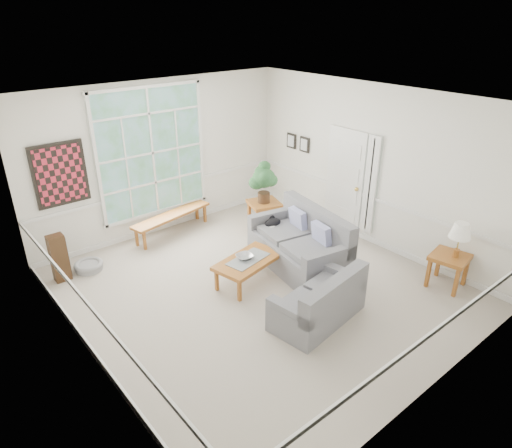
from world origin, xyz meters
The scene contains 24 objects.
floor centered at (0.00, 0.00, -0.01)m, with size 5.50×6.00×0.01m, color #A79C8F.
ceiling centered at (0.00, 0.00, 3.00)m, with size 5.50×6.00×0.02m, color white.
wall_back centered at (0.00, 3.00, 1.50)m, with size 5.50×0.02×3.00m, color white.
wall_front centered at (0.00, -3.00, 1.50)m, with size 5.50×0.02×3.00m, color white.
wall_left centered at (-2.75, 0.00, 1.50)m, with size 0.02×6.00×3.00m, color white.
wall_right centered at (2.75, 0.00, 1.50)m, with size 0.02×6.00×3.00m, color white.
window_back centered at (-0.20, 2.96, 1.65)m, with size 2.30×0.08×2.40m, color white.
entry_door centered at (2.71, 0.60, 1.05)m, with size 0.08×0.90×2.10m, color white.
door_sidelight centered at (2.71, -0.03, 1.15)m, with size 0.08×0.26×1.90m, color white.
wall_art centered at (-1.95, 2.95, 1.60)m, with size 0.90×0.06×1.10m, color maroon.
wall_frame_near centered at (2.71, 1.75, 1.55)m, with size 0.04×0.26×0.32m, color black.
wall_frame_far centered at (2.71, 2.15, 1.55)m, with size 0.04×0.26×0.32m, color black.
loveseat_right centered at (0.97, 0.10, 0.52)m, with size 0.99×1.91×1.03m, color slate.
loveseat_front centered at (0.12, -1.18, 0.39)m, with size 1.45×0.75×0.79m, color slate.
coffee_table centered at (-0.03, 0.24, 0.22)m, with size 1.16×0.63×0.43m, color #985720.
pewter_bowl centered at (-0.06, 0.30, 0.47)m, with size 0.33×0.33×0.08m, color #A2A2A7.
window_bench centered at (-0.07, 2.65, 0.21)m, with size 1.81×0.35×0.42m, color #985720.
end_table centered at (1.50, 1.63, 0.30)m, with size 0.60×0.60×0.60m, color #985720.
houseplant centered at (1.49, 1.63, 1.02)m, with size 0.49×0.49×0.85m, color #26532B, non-canonical shape.
side_table centered at (2.40, -1.92, 0.28)m, with size 0.56×0.56×0.57m, color #985720.
table_lamp centered at (2.43, -1.99, 0.86)m, with size 0.34×0.34×0.59m, color white, non-canonical shape.
pet_bed centered at (-1.94, 2.34, 0.07)m, with size 0.49×0.49×0.14m, color gray.
floor_speaker centered at (-2.40, 2.31, 0.41)m, with size 0.26×0.20×0.83m, color #362212.
cat centered at (0.98, 0.78, 0.61)m, with size 0.33×0.24×0.16m, color black.
Camera 1 is at (-4.09, -4.85, 4.16)m, focal length 32.00 mm.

